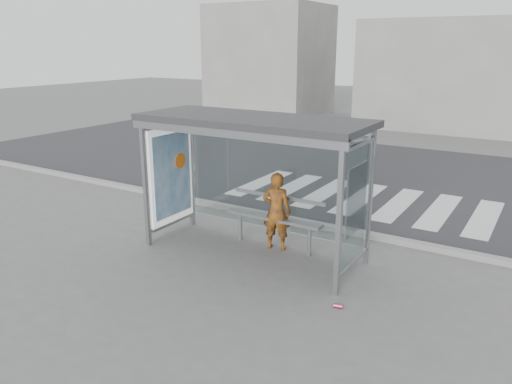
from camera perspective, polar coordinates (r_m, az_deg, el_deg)
ground at (r=9.63m, az=-0.40°, el=-7.05°), size 80.00×80.00×0.00m
road at (r=15.70m, az=13.21°, el=1.86°), size 30.00×10.00×0.01m
curb at (r=11.19m, az=4.88°, el=-3.35°), size 30.00×0.18×0.12m
crosswalk at (r=13.26m, az=11.78°, el=-0.72°), size 6.55×3.00×0.00m
bus_shelter at (r=9.27m, az=-2.18°, el=4.90°), size 4.25×1.65×2.62m
building_left at (r=29.43m, az=1.60°, el=14.79°), size 6.00×5.00×6.00m
building_center at (r=25.95m, az=21.58°, el=12.36°), size 8.00×5.00×5.00m
person at (r=9.60m, az=2.37°, el=-2.21°), size 0.63×0.48×1.54m
bench at (r=9.71m, az=2.11°, el=-3.01°), size 1.99×0.33×1.03m
soda_can at (r=7.86m, az=9.38°, el=-12.71°), size 0.14×0.10×0.07m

